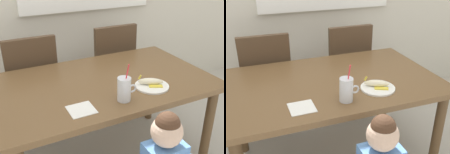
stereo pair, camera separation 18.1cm
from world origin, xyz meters
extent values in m
cube|color=brown|center=(0.00, 0.00, 0.72)|extent=(1.51, 0.93, 0.04)
cylinder|color=brown|center=(0.68, -0.39, 0.35)|extent=(0.07, 0.07, 0.70)
cylinder|color=brown|center=(-0.68, 0.39, 0.35)|extent=(0.07, 0.07, 0.70)
cylinder|color=brown|center=(0.68, 0.39, 0.35)|extent=(0.07, 0.07, 0.70)
cube|color=#4C3826|center=(-0.40, 0.74, 0.45)|extent=(0.44, 0.44, 0.06)
cube|color=#4C3826|center=(-0.40, 0.54, 0.72)|extent=(0.42, 0.05, 0.48)
cylinder|color=black|center=(-0.21, 0.93, 0.21)|extent=(0.04, 0.04, 0.42)
cylinder|color=black|center=(-0.59, 0.93, 0.21)|extent=(0.04, 0.04, 0.42)
cylinder|color=black|center=(-0.21, 0.55, 0.21)|extent=(0.04, 0.04, 0.42)
cylinder|color=black|center=(-0.59, 0.55, 0.21)|extent=(0.04, 0.04, 0.42)
cube|color=#4C3826|center=(0.38, 0.76, 0.45)|extent=(0.44, 0.44, 0.06)
cube|color=#4C3826|center=(0.38, 0.56, 0.72)|extent=(0.42, 0.05, 0.48)
cylinder|color=black|center=(0.57, 0.95, 0.21)|extent=(0.04, 0.04, 0.42)
cylinder|color=black|center=(0.19, 0.95, 0.21)|extent=(0.04, 0.04, 0.42)
cylinder|color=black|center=(0.57, 0.57, 0.21)|extent=(0.04, 0.04, 0.42)
cylinder|color=black|center=(0.19, 0.57, 0.21)|extent=(0.04, 0.04, 0.42)
sphere|color=beige|center=(0.04, -0.67, 0.72)|extent=(0.17, 0.17, 0.17)
sphere|color=#472D1E|center=(0.04, -0.67, 0.77)|extent=(0.13, 0.13, 0.13)
cylinder|color=silver|center=(-0.01, -0.31, 0.82)|extent=(0.08, 0.08, 0.15)
cylinder|color=beige|center=(-0.01, -0.31, 0.79)|extent=(0.07, 0.07, 0.08)
torus|color=silver|center=(0.04, -0.31, 0.81)|extent=(0.06, 0.01, 0.06)
cylinder|color=#E5333F|center=(-0.01, -0.32, 0.89)|extent=(0.01, 0.07, 0.21)
cylinder|color=white|center=(0.24, -0.24, 0.75)|extent=(0.23, 0.23, 0.01)
ellipsoid|color=#F4EAC6|center=(0.24, -0.22, 0.78)|extent=(0.17, 0.11, 0.04)
cube|color=yellow|center=(0.25, -0.27, 0.76)|extent=(0.09, 0.07, 0.01)
cube|color=yellow|center=(0.27, -0.20, 0.76)|extent=(0.09, 0.07, 0.01)
cylinder|color=yellow|center=(0.17, -0.19, 0.81)|extent=(0.03, 0.02, 0.03)
cube|color=white|center=(-0.29, -0.30, 0.74)|extent=(0.15, 0.15, 0.00)
camera|label=1|loc=(-0.72, -1.56, 1.57)|focal=43.07mm
camera|label=2|loc=(-0.55, -1.63, 1.57)|focal=43.07mm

